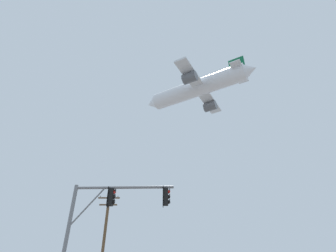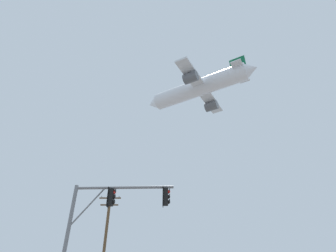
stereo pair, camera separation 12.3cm
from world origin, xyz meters
name	(u,v)px [view 2 (the right image)]	position (x,y,z in m)	size (l,w,h in m)	color
signal_pole_near	(106,214)	(-4.16, 8.47, 4.63)	(5.44, 0.57, 6.18)	slate
utility_pole	(104,241)	(-6.92, 21.27, 5.18)	(2.20, 0.28, 9.76)	brown
airplane	(198,88)	(4.64, 31.26, 32.37)	(19.85, 15.33, 5.84)	white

